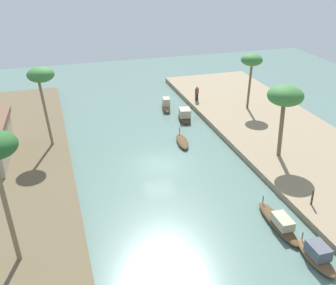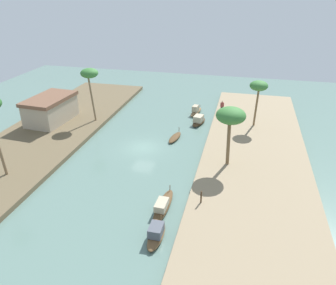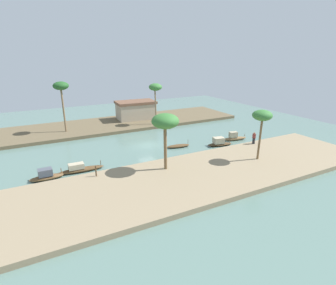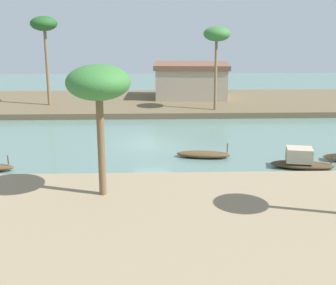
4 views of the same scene
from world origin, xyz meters
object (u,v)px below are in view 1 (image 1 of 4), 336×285
(sampan_with_tall_canopy, at_px, (185,115))
(palm_tree_left_far, at_px, (252,61))
(sampan_with_red_awning, at_px, (279,223))
(person_on_near_bank, at_px, (197,94))
(sampan_foreground, at_px, (166,105))
(mooring_post, at_px, (312,197))
(palm_tree_right_tall, at_px, (41,77))
(palm_tree_left_near, at_px, (285,97))
(sampan_downstream_large, at_px, (182,141))
(sampan_near_left_bank, at_px, (317,255))

(sampan_with_tall_canopy, height_order, palm_tree_left_far, palm_tree_left_far)
(sampan_with_red_awning, relative_size, person_on_near_bank, 2.97)
(sampan_foreground, relative_size, mooring_post, 3.43)
(sampan_with_red_awning, xyz_separation_m, palm_tree_left_far, (19.42, -7.42, 5.36))
(mooring_post, xyz_separation_m, palm_tree_right_tall, (15.07, 16.99, 5.74))
(palm_tree_left_far, bearing_deg, person_on_near_bank, 50.43)
(person_on_near_bank, bearing_deg, sampan_with_red_awning, 42.55)
(sampan_with_tall_canopy, distance_m, person_on_near_bank, 4.79)
(palm_tree_left_near, bearing_deg, sampan_with_red_awning, 150.41)
(person_on_near_bank, height_order, mooring_post, person_on_near_bank)
(sampan_downstream_large, xyz_separation_m, palm_tree_left_near, (-5.56, -6.76, 5.56))
(mooring_post, relative_size, palm_tree_left_far, 0.19)
(sampan_near_left_bank, height_order, palm_tree_left_far, palm_tree_left_far)
(person_on_near_bank, height_order, palm_tree_left_far, palm_tree_left_far)
(sampan_near_left_bank, distance_m, sampan_with_tall_canopy, 22.95)
(sampan_foreground, height_order, palm_tree_left_far, palm_tree_left_far)
(person_on_near_bank, bearing_deg, sampan_downstream_large, 21.98)
(sampan_near_left_bank, relative_size, sampan_with_red_awning, 0.68)
(palm_tree_left_far, bearing_deg, sampan_with_tall_canopy, 90.20)
(sampan_downstream_large, distance_m, sampan_near_left_bank, 17.58)
(person_on_near_bank, xyz_separation_m, palm_tree_right_tall, (-7.11, 16.72, 5.56))
(person_on_near_bank, bearing_deg, mooring_post, 50.21)
(palm_tree_left_far, bearing_deg, sampan_downstream_large, 120.44)
(sampan_foreground, xyz_separation_m, sampan_downstream_large, (-9.15, 1.13, -0.24))
(sampan_downstream_large, height_order, palm_tree_right_tall, palm_tree_right_tall)
(sampan_near_left_bank, distance_m, mooring_post, 5.36)
(sampan_downstream_large, distance_m, mooring_post, 13.84)
(sampan_with_red_awning, bearing_deg, palm_tree_right_tall, 42.38)
(sampan_downstream_large, height_order, person_on_near_bank, person_on_near_bank)
(sampan_with_red_awning, relative_size, palm_tree_left_far, 0.84)
(sampan_downstream_large, bearing_deg, palm_tree_left_near, -121.44)
(sampan_foreground, relative_size, sampan_with_tall_canopy, 1.03)
(sampan_downstream_large, relative_size, palm_tree_right_tall, 0.49)
(sampan_near_left_bank, bearing_deg, palm_tree_left_near, -20.34)
(mooring_post, bearing_deg, palm_tree_left_far, -13.22)
(palm_tree_left_near, relative_size, palm_tree_left_far, 1.03)
(palm_tree_right_tall, bearing_deg, mooring_post, -131.57)
(sampan_with_tall_canopy, bearing_deg, sampan_downstream_large, 170.22)
(sampan_downstream_large, height_order, sampan_with_tall_canopy, sampan_with_tall_canopy)
(sampan_with_tall_canopy, distance_m, palm_tree_left_near, 13.15)
(palm_tree_left_far, xyz_separation_m, palm_tree_right_tall, (-3.31, 21.31, 1.09))
(sampan_with_red_awning, distance_m, palm_tree_left_near, 10.96)
(sampan_near_left_bank, distance_m, person_on_near_bank, 26.89)
(sampan_downstream_large, bearing_deg, person_on_near_bank, -19.50)
(sampan_with_red_awning, bearing_deg, palm_tree_left_far, -19.29)
(mooring_post, bearing_deg, person_on_near_bank, 0.72)
(palm_tree_left_far, bearing_deg, mooring_post, 166.78)
(sampan_with_red_awning, relative_size, palm_tree_left_near, 0.81)
(palm_tree_left_far, bearing_deg, palm_tree_right_tall, 98.83)
(sampan_foreground, xyz_separation_m, sampan_with_tall_canopy, (-3.61, -0.98, 0.01))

